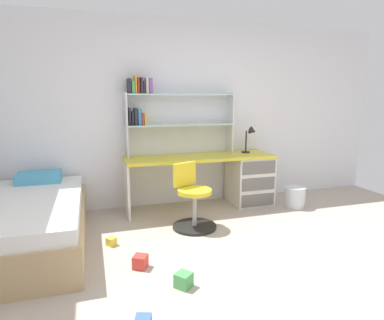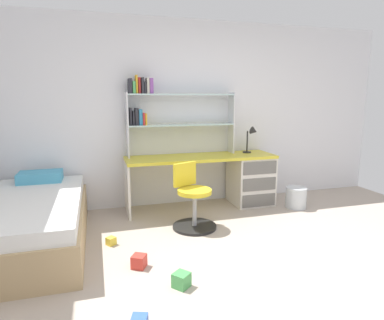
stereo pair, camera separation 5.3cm
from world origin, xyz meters
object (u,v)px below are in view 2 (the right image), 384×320
swivel_chair (193,203)px  toy_block_yellow_2 (111,241)px  toy_block_red_1 (139,261)px  desk (238,176)px  desk_lamp (252,135)px  bookshelf_hutch (165,109)px  waste_bin (296,198)px  toy_block_green_0 (181,280)px  bed_platform (32,222)px

swivel_chair → toy_block_yellow_2: bearing=-166.7°
toy_block_red_1 → desk: bearing=41.9°
desk_lamp → swivel_chair: size_ratio=0.50×
swivel_chair → toy_block_red_1: 1.10m
bookshelf_hutch → waste_bin: bookshelf_hutch is taller
desk_lamp → bookshelf_hutch: bearing=174.1°
toy_block_green_0 → toy_block_red_1: 0.51m
toy_block_green_0 → desk: bearing=54.7°
waste_bin → bed_platform: bearing=-174.9°
bookshelf_hutch → toy_block_green_0: size_ratio=12.38×
bed_platform → toy_block_red_1: (0.99, -0.76, -0.20)m
desk → toy_block_red_1: 2.19m
swivel_chair → bed_platform: swivel_chair is taller
desk_lamp → bed_platform: (-2.83, -0.73, -0.73)m
toy_block_red_1 → bookshelf_hutch: bearing=69.7°
toy_block_green_0 → bookshelf_hutch: bearing=81.4°
desk_lamp → waste_bin: 1.07m
bed_platform → waste_bin: (3.32, 0.30, -0.11)m
bed_platform → desk_lamp: bearing=14.4°
bed_platform → waste_bin: 3.34m
desk → bookshelf_hutch: bearing=170.3°
desk_lamp → bed_platform: desk_lamp is taller
desk → desk_lamp: desk_lamp is taller
swivel_chair → toy_block_yellow_2: (-0.96, -0.23, -0.25)m
bookshelf_hutch → toy_block_yellow_2: (-0.82, -1.06, -1.33)m
waste_bin → toy_block_red_1: (-2.33, -1.06, -0.09)m
desk → bed_platform: 2.69m
desk → swivel_chair: bearing=-142.6°
swivel_chair → bed_platform: bearing=-179.4°
desk → desk_lamp: (0.23, 0.04, 0.58)m
bookshelf_hutch → desk_lamp: bookshelf_hutch is taller
toy_block_green_0 → toy_block_yellow_2: size_ratio=1.45×
bookshelf_hutch → desk: bearing=-9.7°
desk → bookshelf_hutch: 1.40m
desk_lamp → toy_block_green_0: desk_lamp is taller
waste_bin → toy_block_yellow_2: 2.60m
bookshelf_hutch → toy_block_red_1: 2.17m
desk_lamp → waste_bin: (0.49, -0.43, -0.84)m
swivel_chair → toy_block_green_0: bearing=-110.6°
bookshelf_hutch → waste_bin: bearing=-17.9°
desk_lamp → bed_platform: bearing=-165.6°
toy_block_red_1 → swivel_chair: bearing=46.6°
swivel_chair → toy_block_red_1: swivel_chair is taller
bookshelf_hutch → toy_block_yellow_2: size_ratio=17.93×
toy_block_yellow_2 → toy_block_green_0: bearing=-62.1°
bed_platform → waste_bin: size_ratio=6.83×
swivel_chair → bookshelf_hutch: bearing=99.6°
swivel_chair → toy_block_green_0: (-0.45, -1.20, -0.24)m
desk → waste_bin: 0.86m
waste_bin → toy_block_red_1: bearing=-155.5°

